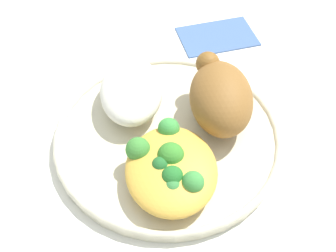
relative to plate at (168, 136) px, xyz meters
The scene contains 6 objects.
ground_plane 0.01m from the plate, ahead, with size 2.00×2.00×0.00m, color white.
plate is the anchor object (origin of this frame).
roasted_chicken 0.08m from the plate, 70.58° to the right, with size 0.11×0.07×0.06m.
rice_pile 0.07m from the plate, 39.69° to the left, with size 0.11×0.07×0.04m, color silver.
mac_cheese_with_broccoli 0.07m from the plate, behind, with size 0.12×0.10×0.04m.
napkin 0.21m from the plate, 23.25° to the right, with size 0.07×0.11×0.00m, color #47669E.
Camera 1 is at (-0.33, 0.02, 0.41)m, focal length 47.41 mm.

